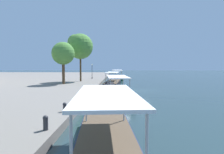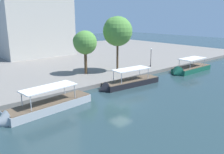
% 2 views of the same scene
% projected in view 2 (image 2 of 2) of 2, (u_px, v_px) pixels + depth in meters
% --- Properties ---
extents(ground_plane, '(220.00, 220.00, 0.00)m').
position_uv_depth(ground_plane, '(121.00, 104.00, 30.72)').
color(ground_plane, '#23383D').
extents(dock_promenade, '(120.00, 55.00, 0.64)m').
position_uv_depth(dock_promenade, '(23.00, 63.00, 56.64)').
color(dock_promenade, slate).
rests_on(dock_promenade, ground_plane).
extents(tour_boat_1, '(12.32, 3.79, 3.95)m').
position_uv_depth(tour_boat_1, '(44.00, 109.00, 28.10)').
color(tour_boat_1, '#9EA3A8').
rests_on(tour_boat_1, ground_plane).
extents(tour_boat_2, '(11.85, 3.53, 3.89)m').
position_uv_depth(tour_boat_2, '(127.00, 84.00, 38.52)').
color(tour_boat_2, black).
rests_on(tour_boat_2, ground_plane).
extents(tour_boat_3, '(11.24, 3.31, 3.97)m').
position_uv_depth(tour_boat_3, '(189.00, 70.00, 48.45)').
color(tour_boat_3, '#14513D').
rests_on(tour_boat_3, ground_plane).
extents(lamp_post, '(0.34, 0.34, 3.99)m').
position_uv_depth(lamp_post, '(151.00, 57.00, 50.24)').
color(lamp_post, black).
rests_on(lamp_post, dock_promenade).
extents(tree_0, '(4.40, 4.40, 8.18)m').
position_uv_depth(tree_0, '(85.00, 42.00, 42.85)').
color(tree_0, '#4C3823').
rests_on(tree_0, dock_promenade).
extents(tree_3, '(5.72, 5.72, 10.74)m').
position_uv_depth(tree_3, '(116.00, 30.00, 44.57)').
color(tree_3, '#4C3823').
rests_on(tree_3, dock_promenade).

